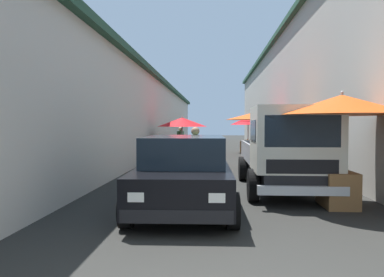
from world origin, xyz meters
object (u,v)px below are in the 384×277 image
object	(u,v)px
fruit_stall_far_left	(183,125)
parked_scooter	(274,162)
hatchback_car	(185,172)
fruit_stall_mid_lane	(262,123)
vendor_by_crates	(180,140)
vendor_in_shade	(195,153)
fruit_stall_far_right	(258,123)
fruit_stall_near_left	(248,125)
delivery_truck	(288,152)
fruit_stall_near_right	(341,118)

from	to	relation	value
fruit_stall_far_left	parked_scooter	world-z (taller)	fruit_stall_far_left
hatchback_car	parked_scooter	size ratio (longest dim) A/B	2.33
fruit_stall_mid_lane	vendor_by_crates	world-z (taller)	fruit_stall_mid_lane
vendor_in_shade	fruit_stall_far_right	bearing A→B (deg)	-26.72
vendor_by_crates	hatchback_car	bearing A→B (deg)	-174.33
hatchback_car	fruit_stall_near_left	bearing A→B (deg)	-9.82
delivery_truck	fruit_stall_far_right	bearing A→B (deg)	0.80
vendor_in_shade	parked_scooter	size ratio (longest dim) A/B	0.96
hatchback_car	fruit_stall_far_left	bearing A→B (deg)	5.12
fruit_stall_far_right	fruit_stall_near_left	xyz separation A→B (m)	(8.46, -0.38, -0.05)
fruit_stall_near_left	vendor_in_shade	size ratio (longest dim) A/B	1.38
fruit_stall_mid_lane	fruit_stall_near_left	xyz separation A→B (m)	(2.65, 0.51, -0.06)
fruit_stall_far_right	parked_scooter	bearing A→B (deg)	-167.90
fruit_stall_near_left	vendor_in_shade	bearing A→B (deg)	168.76
fruit_stall_near_right	parked_scooter	bearing A→B (deg)	6.49
fruit_stall_near_left	vendor_by_crates	world-z (taller)	fruit_stall_near_left
fruit_stall_far_right	fruit_stall_mid_lane	xyz separation A→B (m)	(5.81, -0.89, 0.01)
fruit_stall_far_left	fruit_stall_mid_lane	world-z (taller)	fruit_stall_mid_lane
fruit_stall_mid_lane	fruit_stall_near_left	world-z (taller)	fruit_stall_mid_lane
fruit_stall_far_left	fruit_stall_mid_lane	size ratio (longest dim) A/B	0.93
delivery_truck	fruit_stall_far_left	bearing A→B (deg)	19.43
fruit_stall_near_right	vendor_by_crates	distance (m)	12.65
fruit_stall_far_right	hatchback_car	world-z (taller)	fruit_stall_far_right
fruit_stall_far_right	hatchback_car	xyz separation A→B (m)	(-6.66, 2.24, -1.02)
fruit_stall_far_left	fruit_stall_near_right	size ratio (longest dim) A/B	0.97
vendor_by_crates	parked_scooter	distance (m)	8.03
delivery_truck	vendor_by_crates	distance (m)	11.22
hatchback_car	vendor_in_shade	xyz separation A→B (m)	(2.39, -0.09, 0.20)
fruit_stall_far_right	fruit_stall_mid_lane	size ratio (longest dim) A/B	0.93
parked_scooter	vendor_by_crates	bearing A→B (deg)	28.11
fruit_stall_near_left	vendor_by_crates	xyz separation A→B (m)	(-2.96, 3.82, -0.80)
vendor_by_crates	fruit_stall_far_left	bearing A→B (deg)	-170.02
fruit_stall_far_left	fruit_stall_near_left	size ratio (longest dim) A/B	1.09
fruit_stall_near_left	vendor_in_shade	xyz separation A→B (m)	(-12.73, 2.53, -0.77)
vendor_by_crates	delivery_truck	bearing A→B (deg)	-161.74
fruit_stall_far_right	vendor_by_crates	size ratio (longest dim) A/B	1.57
fruit_stall_near_right	delivery_truck	distance (m)	1.65
delivery_truck	parked_scooter	xyz separation A→B (m)	(3.58, -0.26, -0.59)
vendor_by_crates	vendor_in_shade	world-z (taller)	vendor_in_shade
fruit_stall_mid_lane	parked_scooter	size ratio (longest dim) A/B	1.57
fruit_stall_near_right	delivery_truck	xyz separation A→B (m)	(1.20, 0.81, -0.78)
vendor_in_shade	delivery_truck	bearing A→B (deg)	-111.67
hatchback_car	vendor_in_shade	distance (m)	2.40
delivery_truck	vendor_by_crates	world-z (taller)	delivery_truck
fruit_stall_mid_lane	hatchback_car	world-z (taller)	fruit_stall_mid_lane
fruit_stall_near_right	parked_scooter	xyz separation A→B (m)	(4.78, 0.54, -1.38)
fruit_stall_far_left	vendor_in_shade	xyz separation A→B (m)	(-8.40, -1.05, -0.72)
fruit_stall_far_left	hatchback_car	size ratio (longest dim) A/B	0.62
fruit_stall_mid_lane	delivery_truck	world-z (taller)	fruit_stall_mid_lane
fruit_stall_mid_lane	fruit_stall_near_left	size ratio (longest dim) A/B	1.18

